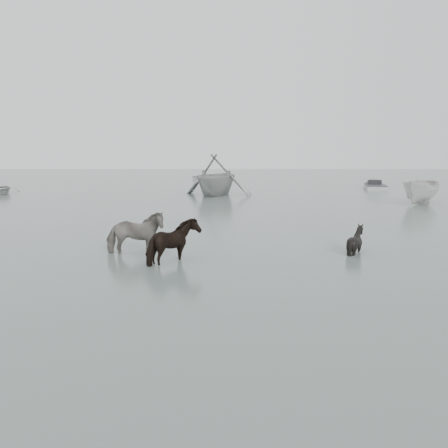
% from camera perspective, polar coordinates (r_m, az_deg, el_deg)
% --- Properties ---
extents(ground, '(140.00, 140.00, 0.00)m').
position_cam_1_polar(ground, '(13.32, 1.16, -4.38)').
color(ground, '#576760').
rests_on(ground, ground).
extents(pony_pinto, '(1.90, 0.91, 1.58)m').
position_cam_1_polar(pony_pinto, '(13.88, -11.57, -0.68)').
color(pony_pinto, black).
rests_on(pony_pinto, ground).
extents(pony_dark, '(1.57, 1.72, 1.46)m').
position_cam_1_polar(pony_dark, '(12.65, -6.48, -1.80)').
color(pony_dark, black).
rests_on(pony_dark, ground).
extents(pony_black, '(1.38, 1.29, 1.25)m').
position_cam_1_polar(pony_black, '(14.52, 16.86, -1.12)').
color(pony_black, black).
rests_on(pony_black, ground).
extents(rowboat_trail, '(6.93, 7.41, 3.16)m').
position_cam_1_polar(rowboat_trail, '(32.53, -1.00, 6.58)').
color(rowboat_trail, '#9FA19F').
rests_on(rowboat_trail, ground).
extents(boat_small, '(4.02, 4.30, 1.66)m').
position_cam_1_polar(boat_small, '(29.71, 24.40, 4.03)').
color(boat_small, silver).
rests_on(boat_small, ground).
extents(skiff_port, '(2.78, 5.64, 0.75)m').
position_cam_1_polar(skiff_port, '(40.16, 19.16, 4.88)').
color(skiff_port, '#AEB1AE').
rests_on(skiff_port, ground).
extents(skiff_mid, '(4.04, 4.75, 0.75)m').
position_cam_1_polar(skiff_mid, '(50.00, -2.32, 6.17)').
color(skiff_mid, '#ACAFAD').
rests_on(skiff_mid, ground).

